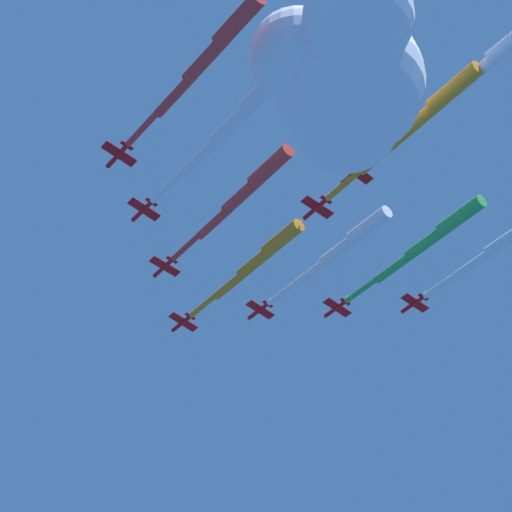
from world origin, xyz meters
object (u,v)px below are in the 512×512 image
(jet_port_outer, at_px, (206,59))
(jet_trail_port, at_px, (416,122))
(jet_port_inner, at_px, (242,195))
(jet_starboard_inner, at_px, (340,249))
(jet_trail_starboard, at_px, (473,76))
(jet_starboard_outer, at_px, (507,239))
(jet_starboard_mid, at_px, (427,242))
(jet_port_mid, at_px, (232,123))
(jet_lead, at_px, (255,262))

(jet_port_outer, relative_size, jet_trail_port, 0.99)
(jet_port_inner, xyz_separation_m, jet_starboard_inner, (-17.02, 27.20, 0.54))
(jet_port_inner, bearing_deg, jet_trail_starboard, 45.74)
(jet_port_inner, distance_m, jet_starboard_outer, 68.58)
(jet_starboard_mid, relative_size, jet_trail_starboard, 0.97)
(jet_port_outer, distance_m, jet_starboard_outer, 93.94)
(jet_starboard_outer, bearing_deg, jet_port_inner, -83.72)
(jet_port_outer, bearing_deg, jet_port_mid, 157.95)
(jet_starboard_inner, height_order, jet_port_mid, jet_port_mid)
(jet_starboard_mid, distance_m, jet_port_outer, 79.74)
(jet_trail_port, bearing_deg, jet_starboard_inner, -170.42)
(jet_port_outer, bearing_deg, jet_trail_port, 103.25)
(jet_trail_starboard, bearing_deg, jet_trail_port, -146.52)
(jet_starboard_mid, bearing_deg, jet_starboard_outer, 80.43)
(jet_lead, relative_size, jet_starboard_inner, 1.00)
(jet_port_outer, height_order, jet_trail_port, jet_port_outer)
(jet_lead, relative_size, jet_port_mid, 0.92)
(jet_port_inner, height_order, jet_trail_starboard, jet_port_inner)
(jet_port_inner, distance_m, jet_port_outer, 42.50)
(jet_lead, xyz_separation_m, jet_port_mid, (43.14, -11.05, 3.37))
(jet_port_inner, relative_size, jet_trail_starboard, 0.95)
(jet_port_inner, height_order, jet_port_outer, jet_port_inner)
(jet_port_inner, xyz_separation_m, jet_port_mid, (21.77, -4.87, 0.88))
(jet_port_inner, bearing_deg, jet_port_mid, -12.62)
(jet_port_mid, bearing_deg, jet_port_outer, -22.05)
(jet_starboard_mid, relative_size, jet_starboard_outer, 1.03)
(jet_port_mid, bearing_deg, jet_starboard_outer, 111.84)
(jet_starboard_inner, bearing_deg, jet_starboard_mid, 73.75)
(jet_port_inner, distance_m, jet_starboard_inner, 32.09)
(jet_port_inner, height_order, jet_port_mid, jet_port_mid)
(jet_trail_port, bearing_deg, jet_port_mid, -100.83)
(jet_port_inner, distance_m, jet_starboard_mid, 49.62)
(jet_starboard_inner, xyz_separation_m, jet_trail_port, (46.43, 7.84, -1.83))
(jet_starboard_inner, bearing_deg, jet_lead, -101.71)
(jet_starboard_mid, bearing_deg, jet_lead, -104.01)
(jet_starboard_inner, distance_m, jet_port_outer, 69.99)
(jet_starboard_mid, distance_m, jet_starboard_outer, 20.02)
(jet_starboard_outer, relative_size, jet_trail_port, 0.97)
(jet_starboard_inner, xyz_separation_m, jet_starboard_mid, (6.19, 21.23, -0.40))
(jet_port_inner, bearing_deg, jet_starboard_mid, 102.61)
(jet_starboard_inner, bearing_deg, jet_trail_port, 9.58)
(jet_lead, bearing_deg, jet_trail_starboard, 30.44)
(jet_port_mid, bearing_deg, jet_starboard_inner, 140.41)
(jet_lead, bearing_deg, jet_port_inner, -16.13)
(jet_lead, distance_m, jet_starboard_mid, 43.62)
(jet_trail_starboard, bearing_deg, jet_port_inner, -134.26)
(jet_starboard_inner, bearing_deg, jet_port_mid, -39.59)
(jet_port_mid, bearing_deg, jet_trail_starboard, 66.72)
(jet_port_inner, bearing_deg, jet_port_outer, -17.11)
(jet_port_inner, distance_m, jet_trail_port, 45.76)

